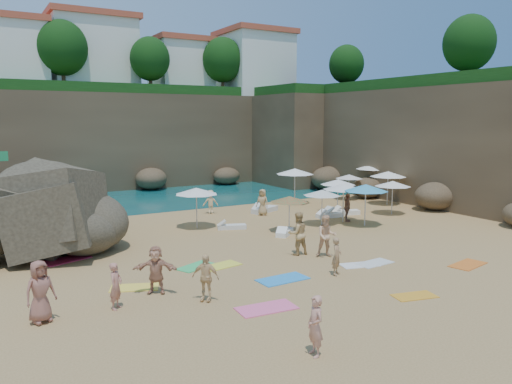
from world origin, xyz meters
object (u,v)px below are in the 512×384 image
person_stand_0 (116,286)px  person_stand_2 (211,202)px  parasol_1 (338,182)px  person_stand_6 (315,326)px  rock_outcrop (55,246)px  parasol_0 (196,191)px  person_stand_1 (298,233)px  person_stand_5 (20,207)px  person_stand_4 (262,202)px  lounger_0 (330,215)px  parasol_2 (349,177)px  person_stand_3 (347,208)px

person_stand_0 → person_stand_2: bearing=5.5°
parasol_1 → person_stand_6: parasol_1 is taller
person_stand_2 → person_stand_6: size_ratio=0.95×
rock_outcrop → parasol_0: parasol_0 is taller
person_stand_1 → person_stand_5: 16.46m
person_stand_4 → person_stand_2: bearing=-161.1°
parasol_1 → lounger_0: parasol_1 is taller
parasol_2 → person_stand_5: size_ratio=1.05×
person_stand_1 → person_stand_5: (-9.85, 13.19, -0.01)m
parasol_0 → person_stand_0: size_ratio=1.58×
parasol_0 → parasol_2: bearing=13.7°
parasol_2 → person_stand_6: 25.05m
rock_outcrop → person_stand_4: rock_outcrop is taller
rock_outcrop → person_stand_5: 6.45m
lounger_0 → person_stand_2: person_stand_2 is taller
parasol_0 → parasol_1: 9.61m
person_stand_4 → lounger_0: bearing=17.9°
person_stand_3 → parasol_1: bearing=10.3°
person_stand_0 → person_stand_2: size_ratio=1.00×
rock_outcrop → person_stand_1: person_stand_1 is taller
person_stand_0 → person_stand_6: (3.48, -5.63, 0.04)m
person_stand_6 → person_stand_3: bearing=146.4°
person_stand_3 → person_stand_4: person_stand_3 is taller
lounger_0 → person_stand_2: size_ratio=1.11×
person_stand_0 → lounger_0: bearing=-20.1°
lounger_0 → person_stand_6: (-11.47, -13.87, 0.65)m
rock_outcrop → person_stand_4: (12.27, 1.66, 0.81)m
person_stand_1 → person_stand_2: (0.75, 10.59, -0.21)m
parasol_1 → person_stand_3: size_ratio=1.35×
person_stand_3 → lounger_0: bearing=42.5°
parasol_2 → person_stand_4: (-8.57, -1.97, -0.90)m
person_stand_1 → person_stand_2: size_ratio=1.28×
person_stand_2 → parasol_2: bearing=-160.4°
parasol_1 → person_stand_5: 18.88m
person_stand_1 → person_stand_4: size_ratio=1.17×
person_stand_0 → person_stand_3: bearing=-24.7°
rock_outcrop → person_stand_2: 10.43m
lounger_0 → person_stand_4: 4.16m
parasol_0 → person_stand_4: 5.25m
parasol_1 → parasol_2: 5.23m
parasol_1 → person_stand_0: (-16.47, -9.37, -1.19)m
lounger_0 → person_stand_0: (-14.95, -8.24, 0.61)m
lounger_0 → person_stand_3: bearing=-81.1°
person_stand_5 → person_stand_3: bearing=-49.7°
lounger_0 → person_stand_4: bearing=145.3°
person_stand_5 → person_stand_6: person_stand_5 is taller
parasol_0 → person_stand_6: size_ratio=1.50×
rock_outcrop → person_stand_3: (15.51, -2.46, 0.82)m
rock_outcrop → parasol_2: 21.22m
person_stand_4 → person_stand_0: bearing=-79.5°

